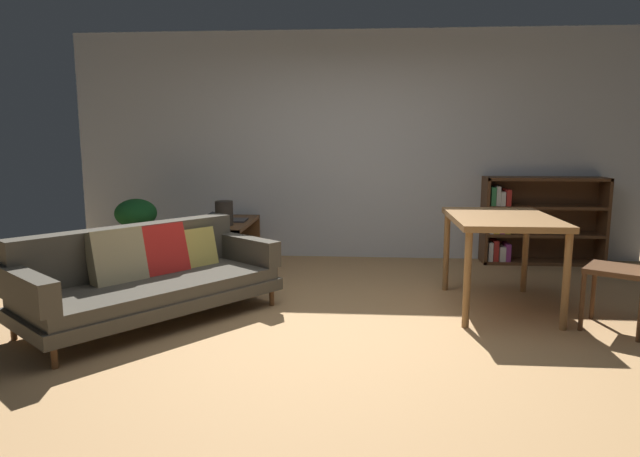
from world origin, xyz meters
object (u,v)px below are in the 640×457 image
Objects in this scene: potted_floor_plant at (136,224)px; bookshelf at (534,221)px; fabric_couch at (148,275)px; dining_table at (501,226)px; desk_speaker at (224,213)px; dining_chair_near at (631,263)px; media_console at (234,246)px; open_laptop at (230,219)px.

potted_floor_plant is 0.59× the size of bookshelf.
dining_table is (2.90, 0.50, 0.35)m from fabric_couch.
desk_speaker is 0.27× the size of dining_chair_near.
dining_table is at bearing 146.42° from dining_chair_near.
fabric_couch is 2.97m from dining_table.
bookshelf is (0.00, 2.39, -0.04)m from dining_chair_near.
bookshelf is (3.73, 2.35, 0.13)m from fabric_couch.
potted_floor_plant is 0.83× the size of dining_chair_near.
bookshelf is at bearing 89.95° from dining_chair_near.
desk_speaker is at bearing 158.91° from dining_table.
dining_table is at bearing -114.14° from bookshelf.
potted_floor_plant reaches higher than media_console.
bookshelf reaches higher than fabric_couch.
open_laptop is 0.36× the size of dining_table.
potted_floor_plant is (-0.70, 1.51, 0.18)m from fabric_couch.
bookshelf reaches higher than desk_speaker.
dining_chair_near is at bearing -27.96° from media_console.
bookshelf reaches higher than dining_chair_near.
dining_chair_near is at bearing -0.67° from fabric_couch.
dining_chair_near reaches higher than dining_table.
potted_floor_plant is at bearing -160.53° from open_laptop.
dining_table is (2.64, -1.02, 0.05)m from desk_speaker.
dining_table is at bearing -15.57° from potted_floor_plant.
potted_floor_plant is at bearing 160.70° from dining_chair_near.
desk_speaker is at bearing 80.39° from fabric_couch.
open_laptop reaches higher than media_console.
open_laptop is 1.00m from potted_floor_plant.
desk_speaker reaches higher than media_console.
dining_chair_near reaches higher than potted_floor_plant.
desk_speaker is 0.32× the size of potted_floor_plant.
media_console is at bearing 15.34° from potted_floor_plant.
fabric_couch is at bearing -99.23° from media_console.
media_console is at bearing -170.68° from bookshelf.
potted_floor_plant reaches higher than fabric_couch.
bookshelf is at bearing 65.86° from dining_table.
fabric_couch is 2.61× the size of potted_floor_plant.
dining_chair_near is (3.44, -1.82, 0.28)m from media_console.
potted_floor_plant is at bearing 164.43° from dining_table.
dining_table reaches higher than media_console.
desk_speaker is at bearing -166.68° from bookshelf.
dining_table is (3.61, -1.00, 0.18)m from potted_floor_plant.
fabric_couch is at bearing -99.61° from desk_speaker.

